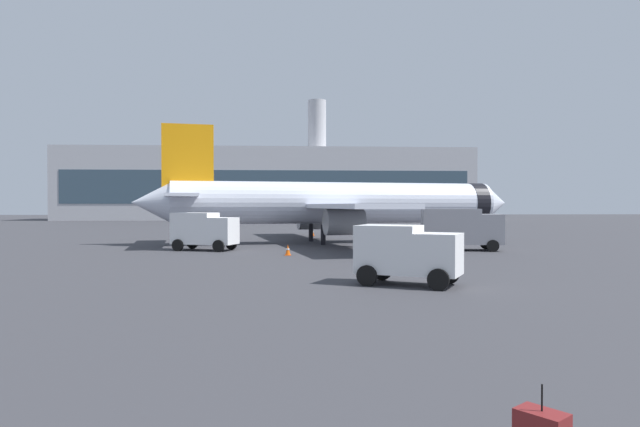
% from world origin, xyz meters
% --- Properties ---
extents(airplane_at_gate, '(35.64, 32.34, 10.50)m').
position_xyz_m(airplane_at_gate, '(4.42, 48.21, 3.66)').
color(airplane_at_gate, silver).
rests_on(airplane_at_gate, ground).
extents(service_truck, '(5.25, 3.74, 2.90)m').
position_xyz_m(service_truck, '(-6.41, 40.21, 1.61)').
color(service_truck, white).
rests_on(service_truck, ground).
extents(fuel_truck, '(6.30, 3.47, 3.20)m').
position_xyz_m(fuel_truck, '(13.30, 39.09, 1.77)').
color(fuel_truck, gray).
rests_on(fuel_truck, ground).
extents(cargo_van, '(4.82, 3.92, 2.60)m').
position_xyz_m(cargo_van, '(5.20, 21.09, 1.45)').
color(cargo_van, white).
rests_on(cargo_van, ground).
extents(safety_cone_near, '(0.44, 0.44, 0.76)m').
position_xyz_m(safety_cone_near, '(0.02, 35.57, 0.38)').
color(safety_cone_near, '#F2590C').
rests_on(safety_cone_near, ground).
extents(safety_cone_mid, '(0.44, 0.44, 0.82)m').
position_xyz_m(safety_cone_mid, '(2.83, 59.30, 0.41)').
color(safety_cone_mid, '#F2590C').
rests_on(safety_cone_mid, ground).
extents(terminal_building, '(96.79, 17.25, 28.87)m').
position_xyz_m(terminal_building, '(-4.44, 131.13, 8.55)').
color(terminal_building, '#B2B2B7').
rests_on(terminal_building, ground).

